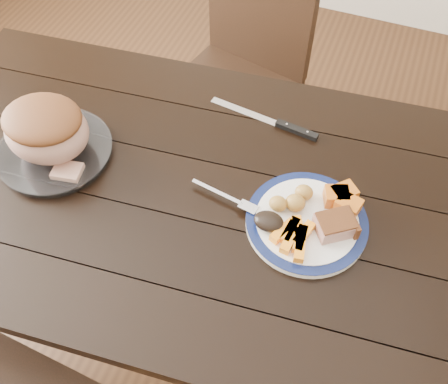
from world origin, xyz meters
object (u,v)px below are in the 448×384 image
(roast_joint, at_px, (47,131))
(dinner_plate, at_px, (306,222))
(serving_platter, at_px, (55,152))
(carving_knife, at_px, (283,125))
(chair_far, at_px, (242,65))
(dining_table, at_px, (198,209))
(fork, at_px, (229,198))
(pork_slice, at_px, (335,225))

(roast_joint, bearing_deg, dinner_plate, 2.19)
(serving_platter, distance_m, roast_joint, 0.08)
(dinner_plate, bearing_deg, serving_platter, -177.81)
(carving_knife, bearing_deg, serving_platter, -142.29)
(chair_far, height_order, dinner_plate, chair_far)
(chair_far, bearing_deg, dining_table, 113.82)
(dinner_plate, xyz_separation_m, fork, (-0.19, -0.01, 0.01))
(chair_far, bearing_deg, carving_knife, 134.25)
(chair_far, relative_size, pork_slice, 11.23)
(chair_far, height_order, pork_slice, chair_far)
(fork, distance_m, roast_joint, 0.48)
(chair_far, xyz_separation_m, pork_slice, (0.49, -0.74, 0.27))
(fork, xyz_separation_m, carving_knife, (0.05, 0.29, -0.01))
(dinner_plate, height_order, pork_slice, pork_slice)
(chair_far, distance_m, serving_platter, 0.84)
(roast_joint, bearing_deg, dining_table, 4.28)
(dining_table, bearing_deg, dinner_plate, -0.69)
(pork_slice, bearing_deg, dinner_plate, 175.24)
(fork, bearing_deg, serving_platter, -168.51)
(chair_far, height_order, carving_knife, chair_far)
(pork_slice, height_order, roast_joint, roast_joint)
(dinner_plate, xyz_separation_m, roast_joint, (-0.67, -0.03, 0.08))
(dining_table, xyz_separation_m, pork_slice, (0.34, -0.01, 0.13))
(dinner_plate, bearing_deg, pork_slice, -4.76)
(serving_platter, xyz_separation_m, fork, (0.48, 0.02, 0.01))
(roast_joint, bearing_deg, chair_far, 72.29)
(dinner_plate, bearing_deg, carving_knife, 116.97)
(chair_far, xyz_separation_m, serving_platter, (-0.24, -0.76, 0.23))
(serving_platter, bearing_deg, roast_joint, 90.00)
(pork_slice, bearing_deg, carving_knife, 125.78)
(dinner_plate, relative_size, carving_knife, 0.89)
(chair_far, bearing_deg, roast_joint, 85.23)
(dinner_plate, xyz_separation_m, pork_slice, (0.06, -0.01, 0.03))
(dining_table, height_order, pork_slice, pork_slice)
(serving_platter, height_order, pork_slice, pork_slice)
(dinner_plate, relative_size, pork_slice, 3.44)
(chair_far, distance_m, dinner_plate, 0.88)
(dining_table, xyz_separation_m, carving_knife, (0.14, 0.28, 0.10))
(chair_far, bearing_deg, pork_slice, 136.02)
(fork, xyz_separation_m, roast_joint, (-0.48, -0.02, 0.07))
(pork_slice, distance_m, roast_joint, 0.73)
(pork_slice, xyz_separation_m, roast_joint, (-0.73, -0.02, 0.05))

